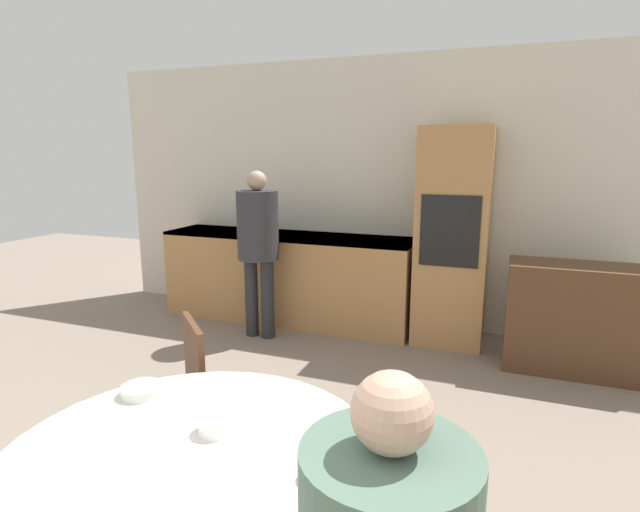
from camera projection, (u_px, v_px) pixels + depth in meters
wall_back at (393, 194)px, 4.89m from camera, size 6.22×0.05×2.60m
kitchen_counter at (287, 276)px, 5.08m from camera, size 2.55×0.60×0.89m
oven_unit at (453, 237)px, 4.43m from camera, size 0.61×0.59×1.92m
sideboard at (577, 319)px, 3.88m from camera, size 1.04×0.45×0.86m
dining_table at (194, 510)px, 1.64m from camera, size 1.24×1.24×0.75m
chair_far_left at (176, 399)px, 2.46m from camera, size 0.57×0.57×0.89m
person_standing at (258, 237)px, 4.52m from camera, size 0.38×0.38×1.54m
cup at (323, 463)px, 1.48m from camera, size 0.08×0.08×0.09m
bowl_near at (141, 390)px, 1.99m from camera, size 0.16×0.16×0.04m
bowl_centre at (216, 425)px, 1.72m from camera, size 0.12×0.12×0.05m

